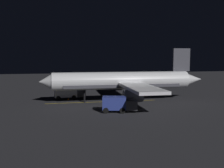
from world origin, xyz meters
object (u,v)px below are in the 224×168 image
Objects in this scene: baggage_truck at (69,93)px; traffic_cone_near_left at (68,99)px; airliner at (125,81)px; catering_truck at (118,104)px; ground_crew_worker at (58,96)px; traffic_cone_near_right at (74,96)px.

baggage_truck is 11.67× the size of traffic_cone_near_left.
airliner is 11.98m from traffic_cone_near_left.
ground_crew_worker is (13.80, 9.24, -0.38)m from catering_truck.
traffic_cone_near_left is at bearing -110.93° from ground_crew_worker.
catering_truck is (-14.73, -6.98, 0.03)m from baggage_truck.
ground_crew_worker is 3.16× the size of traffic_cone_near_right.
traffic_cone_near_left is (-0.80, -2.10, -0.64)m from ground_crew_worker.
traffic_cone_near_left is at bearing 174.76° from baggage_truck.
baggage_truck is 2.47m from ground_crew_worker.
catering_truck is at bearing -146.21° from ground_crew_worker.
traffic_cone_near_right is at bearing 50.71° from airliner.
airliner is 12.18m from baggage_truck.
airliner is at bearing -107.54° from ground_crew_worker.
airliner is 5.16× the size of baggage_truck.
airliner is 19.03× the size of ground_crew_worker.
traffic_cone_near_right is (17.50, 5.78, -1.02)m from catering_truck.
catering_truck is (-9.69, 3.77, -2.68)m from airliner.
baggage_truck is 11.67× the size of traffic_cone_near_right.
catering_truck reaches higher than traffic_cone_near_left.
traffic_cone_near_right is (3.70, -3.46, -0.64)m from ground_crew_worker.
traffic_cone_near_right is (7.81, 9.55, -3.69)m from airliner.
ground_crew_worker is (-0.93, 2.26, -0.35)m from baggage_truck.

